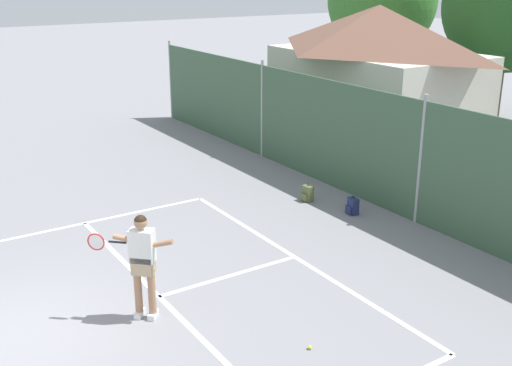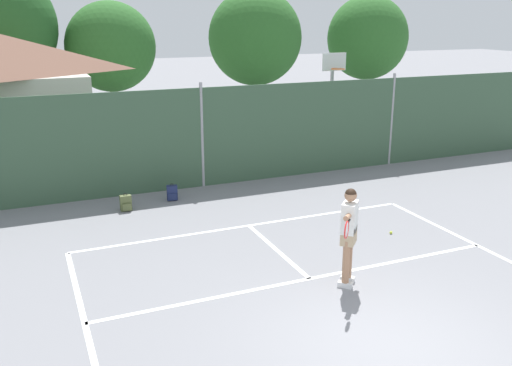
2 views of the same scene
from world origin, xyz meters
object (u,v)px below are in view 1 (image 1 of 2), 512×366
at_px(tennis_player, 142,257).
at_px(tennis_ball, 310,347).
at_px(backpack_olive, 307,194).
at_px(backpack_navy, 353,206).

relative_size(tennis_player, tennis_ball, 28.10).
distance_m(tennis_ball, backpack_olive, 6.59).
relative_size(tennis_ball, backpack_navy, 0.14).
bearing_deg(tennis_ball, backpack_navy, 132.38).
bearing_deg(backpack_olive, tennis_ball, -37.05).
xyz_separation_m(tennis_player, backpack_olive, (-2.98, 5.72, -0.92)).
height_order(tennis_player, backpack_olive, tennis_player).
distance_m(tennis_player, backpack_navy, 6.38).
xyz_separation_m(tennis_player, tennis_ball, (2.27, 1.75, -1.08)).
height_order(backpack_olive, backpack_navy, same).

